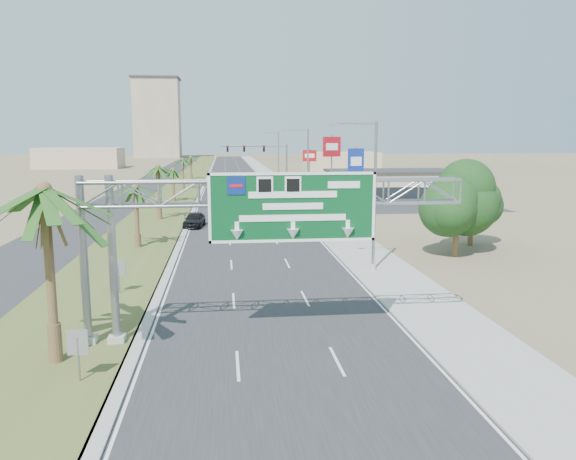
% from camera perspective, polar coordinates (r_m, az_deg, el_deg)
% --- Properties ---
extents(road, '(12.00, 300.00, 0.02)m').
position_cam_1_polar(road, '(124.49, -5.40, 5.20)').
color(road, '#28282B').
rests_on(road, ground).
extents(sidewalk_right, '(4.00, 300.00, 0.10)m').
position_cam_1_polar(sidewalk_right, '(124.94, -1.48, 5.27)').
color(sidewalk_right, '#9E9B93').
rests_on(sidewalk_right, ground).
extents(median_grass, '(7.00, 300.00, 0.12)m').
position_cam_1_polar(median_grass, '(124.70, -10.02, 5.13)').
color(median_grass, '#4E5A27').
rests_on(median_grass, ground).
extents(opposing_road, '(8.00, 300.00, 0.02)m').
position_cam_1_polar(opposing_road, '(125.32, -13.22, 5.02)').
color(opposing_road, '#28282B').
rests_on(opposing_road, ground).
extents(sign_gantry, '(16.75, 1.24, 7.50)m').
position_cam_1_polar(sign_gantry, '(24.28, -3.29, 2.53)').
color(sign_gantry, gray).
rests_on(sign_gantry, ground).
extents(palm_near, '(5.70, 5.70, 8.35)m').
position_cam_1_polar(palm_near, '(23.26, -23.52, 3.63)').
color(palm_near, brown).
rests_on(palm_near, ground).
extents(palm_row_b, '(3.99, 3.99, 5.95)m').
position_cam_1_polar(palm_row_b, '(46.87, -15.22, 4.08)').
color(palm_row_b, brown).
rests_on(palm_row_b, ground).
extents(palm_row_c, '(3.99, 3.99, 6.75)m').
position_cam_1_polar(palm_row_c, '(62.64, -13.07, 6.12)').
color(palm_row_c, brown).
rests_on(palm_row_c, ground).
extents(palm_row_d, '(3.99, 3.99, 5.45)m').
position_cam_1_polar(palm_row_d, '(80.59, -11.60, 5.95)').
color(palm_row_d, brown).
rests_on(palm_row_d, ground).
extents(palm_row_e, '(3.99, 3.99, 6.15)m').
position_cam_1_polar(palm_row_e, '(99.48, -10.67, 6.98)').
color(palm_row_e, brown).
rests_on(palm_row_e, ground).
extents(palm_row_f, '(3.99, 3.99, 5.75)m').
position_cam_1_polar(palm_row_f, '(124.42, -9.85, 7.27)').
color(palm_row_f, brown).
rests_on(palm_row_f, ground).
extents(streetlight_near, '(3.27, 0.44, 10.00)m').
position_cam_1_polar(streetlight_near, '(37.67, 8.48, 2.78)').
color(streetlight_near, gray).
rests_on(streetlight_near, ground).
extents(streetlight_mid, '(3.27, 0.44, 10.00)m').
position_cam_1_polar(streetlight_mid, '(66.99, 1.85, 5.72)').
color(streetlight_mid, gray).
rests_on(streetlight_mid, ground).
extents(streetlight_far, '(3.27, 0.44, 10.00)m').
position_cam_1_polar(streetlight_far, '(102.70, -1.08, 6.98)').
color(streetlight_far, gray).
rests_on(streetlight_far, ground).
extents(signal_mast, '(10.28, 0.71, 8.00)m').
position_cam_1_polar(signal_mast, '(86.55, -1.48, 6.64)').
color(signal_mast, gray).
rests_on(signal_mast, ground).
extents(store_building, '(18.00, 10.00, 4.00)m').
position_cam_1_polar(store_building, '(84.07, 10.43, 4.47)').
color(store_building, '#CEB28B').
rests_on(store_building, ground).
extents(oak_near, '(4.50, 4.50, 6.80)m').
position_cam_1_polar(oak_near, '(43.98, 16.87, 3.20)').
color(oak_near, brown).
rests_on(oak_near, ground).
extents(oak_far, '(3.50, 3.50, 5.60)m').
position_cam_1_polar(oak_far, '(48.90, 18.22, 2.88)').
color(oak_far, brown).
rests_on(oak_far, ground).
extents(median_signback_a, '(0.75, 0.08, 2.08)m').
position_cam_1_polar(median_signback_a, '(22.16, -20.57, -11.01)').
color(median_signback_a, gray).
rests_on(median_signback_a, ground).
extents(median_signback_b, '(0.75, 0.08, 2.08)m').
position_cam_1_polar(median_signback_b, '(33.57, -16.83, -3.94)').
color(median_signback_b, gray).
rests_on(median_signback_b, ground).
extents(tower_distant, '(20.00, 16.00, 35.00)m').
position_cam_1_polar(tower_distant, '(265.94, -13.13, 10.96)').
color(tower_distant, gray).
rests_on(tower_distant, ground).
extents(building_distant_left, '(24.00, 14.00, 6.00)m').
position_cam_1_polar(building_distant_left, '(179.38, -20.39, 6.88)').
color(building_distant_left, '#CEB28B').
rests_on(building_distant_left, ground).
extents(building_distant_right, '(20.00, 12.00, 5.00)m').
position_cam_1_polar(building_distant_right, '(157.65, 5.41, 6.97)').
color(building_distant_right, '#CEB28B').
rests_on(building_distant_right, ground).
extents(car_left_lane, '(2.38, 4.64, 1.51)m').
position_cam_1_polar(car_left_lane, '(57.47, -9.50, 1.04)').
color(car_left_lane, black).
rests_on(car_left_lane, ground).
extents(car_mid_lane, '(2.05, 5.08, 1.64)m').
position_cam_1_polar(car_mid_lane, '(60.07, -3.78, 1.57)').
color(car_mid_lane, maroon).
rests_on(car_mid_lane, ground).
extents(car_right_lane, '(2.85, 5.29, 1.41)m').
position_cam_1_polar(car_right_lane, '(77.40, -3.21, 3.23)').
color(car_right_lane, gray).
rests_on(car_right_lane, ground).
extents(car_far, '(2.27, 4.90, 1.39)m').
position_cam_1_polar(car_far, '(101.87, -7.30, 4.64)').
color(car_far, black).
rests_on(car_far, ground).
extents(pole_sign_red_near, '(2.34, 1.15, 9.26)m').
position_cam_1_polar(pole_sign_red_near, '(69.25, 4.46, 7.97)').
color(pole_sign_red_near, gray).
rests_on(pole_sign_red_near, ground).
extents(pole_sign_blue, '(2.01, 0.81, 7.91)m').
position_cam_1_polar(pole_sign_blue, '(66.71, 6.90, 6.66)').
color(pole_sign_blue, gray).
rests_on(pole_sign_blue, ground).
extents(pole_sign_red_far, '(2.16, 1.05, 7.21)m').
position_cam_1_polar(pole_sign_red_far, '(90.44, 2.20, 7.25)').
color(pole_sign_red_far, gray).
rests_on(pole_sign_red_far, ground).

